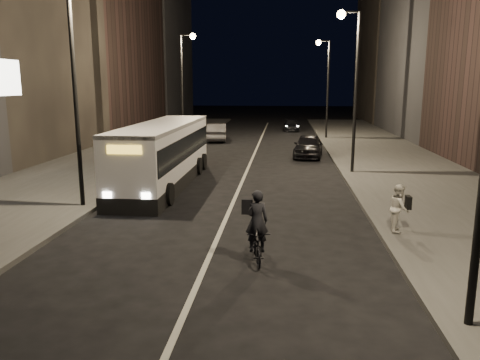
% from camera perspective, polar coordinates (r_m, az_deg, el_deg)
% --- Properties ---
extents(ground, '(180.00, 180.00, 0.00)m').
position_cam_1_polar(ground, '(13.62, -3.40, -8.51)').
color(ground, black).
rests_on(ground, ground).
extents(sidewalk_right, '(7.00, 70.00, 0.16)m').
position_cam_1_polar(sidewalk_right, '(27.80, 18.85, 1.47)').
color(sidewalk_right, '#3A3A37').
rests_on(sidewalk_right, ground).
extents(sidewalk_left, '(7.00, 70.00, 0.16)m').
position_cam_1_polar(sidewalk_left, '(28.99, -15.92, 2.05)').
color(sidewalk_left, '#3A3A37').
rests_on(sidewalk_left, ground).
extents(building_row_right, '(8.00, 61.00, 21.00)m').
position_cam_1_polar(building_row_right, '(42.90, 25.78, 18.33)').
color(building_row_right, black).
rests_on(building_row_right, ground).
extents(building_row_left, '(8.00, 61.00, 22.00)m').
position_cam_1_polar(building_row_left, '(45.34, -19.14, 19.04)').
color(building_row_left, black).
rests_on(building_row_left, ground).
extents(streetlight_right_mid, '(1.20, 0.44, 8.12)m').
position_cam_1_polar(streetlight_right_mid, '(24.87, 13.45, 12.89)').
color(streetlight_right_mid, black).
rests_on(streetlight_right_mid, sidewalk_right).
extents(streetlight_right_far, '(1.20, 0.44, 8.12)m').
position_cam_1_polar(streetlight_right_far, '(40.77, 10.33, 12.41)').
color(streetlight_right_far, black).
rests_on(streetlight_right_far, sidewalk_right).
extents(streetlight_left_near, '(1.20, 0.44, 8.12)m').
position_cam_1_polar(streetlight_left_near, '(18.19, -18.89, 13.16)').
color(streetlight_left_near, black).
rests_on(streetlight_left_near, sidewalk_left).
extents(streetlight_left_far, '(1.20, 0.44, 8.12)m').
position_cam_1_polar(streetlight_left_far, '(35.40, -6.72, 12.66)').
color(streetlight_left_far, black).
rests_on(streetlight_left_far, sidewalk_left).
extents(city_bus, '(2.55, 10.79, 2.90)m').
position_cam_1_polar(city_bus, '(22.19, -9.29, 3.43)').
color(city_bus, white).
rests_on(city_bus, ground).
extents(cyclist_on_bicycle, '(0.89, 1.82, 2.01)m').
position_cam_1_polar(cyclist_on_bicycle, '(12.54, 2.06, -7.05)').
color(cyclist_on_bicycle, black).
rests_on(cyclist_on_bicycle, ground).
extents(pedestrian_woman, '(0.67, 0.80, 1.50)m').
position_cam_1_polar(pedestrian_woman, '(15.36, 18.82, -3.24)').
color(pedestrian_woman, beige).
rests_on(pedestrian_woman, sidewalk_right).
extents(car_near, '(2.22, 4.48, 1.47)m').
position_cam_1_polar(car_near, '(30.80, 8.33, 4.15)').
color(car_near, black).
rests_on(car_near, ground).
extents(car_mid, '(2.05, 4.59, 1.46)m').
position_cam_1_polar(car_mid, '(39.20, -2.86, 5.84)').
color(car_mid, '#343437').
rests_on(car_mid, ground).
extents(car_far, '(1.59, 3.85, 1.11)m').
position_cam_1_polar(car_far, '(48.12, 6.32, 6.65)').
color(car_far, black).
rests_on(car_far, ground).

